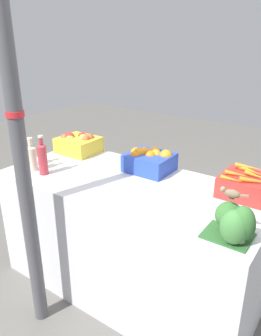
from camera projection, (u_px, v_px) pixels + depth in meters
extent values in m
plane|color=#605E59|center=(130.00, 283.00, 2.40)|extent=(10.00, 10.00, 0.00)
cube|color=silver|center=(130.00, 236.00, 2.24)|extent=(1.73, 0.79, 0.81)
cylinder|color=#4C4C51|center=(18.00, 137.00, 1.67)|extent=(0.08, 0.08, 2.41)
cylinder|color=red|center=(15.00, 114.00, 1.63)|extent=(0.09, 0.09, 0.03)
cube|color=gold|center=(79.00, 145.00, 2.61)|extent=(0.30, 0.27, 0.12)
sphere|color=red|center=(70.00, 137.00, 2.61)|extent=(0.07, 0.07, 0.07)
sphere|color=#9EBC42|center=(70.00, 139.00, 2.60)|extent=(0.07, 0.07, 0.07)
sphere|color=#9EBC42|center=(84.00, 139.00, 2.59)|extent=(0.07, 0.07, 0.07)
sphere|color=red|center=(82.00, 137.00, 2.64)|extent=(0.07, 0.07, 0.07)
sphere|color=red|center=(69.00, 137.00, 2.65)|extent=(0.07, 0.07, 0.07)
sphere|color=#BC562D|center=(86.00, 140.00, 2.55)|extent=(0.07, 0.07, 0.07)
sphere|color=#BC562D|center=(89.00, 138.00, 2.59)|extent=(0.08, 0.08, 0.08)
sphere|color=#BC562D|center=(65.00, 138.00, 2.61)|extent=(0.07, 0.07, 0.07)
cube|color=#2847B7|center=(150.00, 162.00, 2.25)|extent=(0.30, 0.27, 0.12)
sphere|color=orange|center=(166.00, 156.00, 2.21)|extent=(0.09, 0.09, 0.09)
sphere|color=orange|center=(147.00, 153.00, 2.27)|extent=(0.07, 0.07, 0.07)
sphere|color=orange|center=(155.00, 156.00, 2.25)|extent=(0.08, 0.08, 0.08)
sphere|color=orange|center=(140.00, 154.00, 2.26)|extent=(0.09, 0.09, 0.09)
sphere|color=orange|center=(135.00, 157.00, 2.23)|extent=(0.08, 0.08, 0.08)
sphere|color=orange|center=(150.00, 156.00, 2.23)|extent=(0.08, 0.08, 0.08)
sphere|color=orange|center=(144.00, 152.00, 2.28)|extent=(0.08, 0.08, 0.08)
sphere|color=orange|center=(154.00, 152.00, 2.29)|extent=(0.08, 0.08, 0.08)
sphere|color=orange|center=(136.00, 153.00, 2.27)|extent=(0.08, 0.08, 0.08)
cube|color=red|center=(248.00, 186.00, 1.90)|extent=(0.30, 0.27, 0.12)
cone|color=orange|center=(236.00, 174.00, 1.88)|extent=(0.13, 0.04, 0.03)
cone|color=orange|center=(256.00, 176.00, 1.84)|extent=(0.14, 0.07, 0.03)
cone|color=orange|center=(251.00, 171.00, 1.92)|extent=(0.16, 0.08, 0.03)
cone|color=orange|center=(232.00, 179.00, 1.82)|extent=(0.13, 0.03, 0.03)
cone|color=orange|center=(255.00, 181.00, 1.78)|extent=(0.17, 0.07, 0.03)
cone|color=orange|center=(249.00, 167.00, 1.94)|extent=(0.16, 0.04, 0.03)
cube|color=#2D602D|center=(227.00, 235.00, 1.53)|extent=(0.22, 0.18, 0.01)
ellipsoid|color=#387033|center=(242.00, 223.00, 1.44)|extent=(0.11, 0.11, 0.16)
cylinder|color=#B2C693|center=(240.00, 240.00, 1.47)|extent=(0.03, 0.03, 0.02)
ellipsoid|color=#387033|center=(229.00, 215.00, 1.54)|extent=(0.13, 0.13, 0.13)
cylinder|color=#B2C693|center=(227.00, 228.00, 1.56)|extent=(0.03, 0.03, 0.02)
ellipsoid|color=#2D602D|center=(243.00, 226.00, 1.44)|extent=(0.11, 0.11, 0.14)
cylinder|color=#B2C693|center=(241.00, 240.00, 1.47)|extent=(0.03, 0.03, 0.02)
ellipsoid|color=#427F3D|center=(234.00, 227.00, 1.44)|extent=(0.13, 0.13, 0.16)
cylinder|color=#B2C693|center=(232.00, 240.00, 1.47)|extent=(0.03, 0.03, 0.02)
cylinder|color=gold|center=(22.00, 154.00, 2.30)|extent=(0.08, 0.08, 0.20)
cone|color=gold|center=(20.00, 139.00, 2.26)|extent=(0.08, 0.08, 0.03)
cylinder|color=gold|center=(19.00, 133.00, 2.24)|extent=(0.04, 0.04, 0.05)
cylinder|color=silver|center=(18.00, 128.00, 2.23)|extent=(0.04, 0.04, 0.01)
cylinder|color=beige|center=(32.00, 159.00, 2.25)|extent=(0.07, 0.07, 0.16)
cone|color=beige|center=(31.00, 147.00, 2.22)|extent=(0.07, 0.07, 0.02)
cylinder|color=beige|center=(30.00, 143.00, 2.20)|extent=(0.03, 0.03, 0.04)
cylinder|color=silver|center=(30.00, 139.00, 2.19)|extent=(0.03, 0.03, 0.01)
cylinder|color=#B2333D|center=(43.00, 160.00, 2.18)|extent=(0.06, 0.06, 0.20)
cone|color=#B2333D|center=(41.00, 145.00, 2.14)|extent=(0.06, 0.06, 0.02)
cylinder|color=#B2333D|center=(41.00, 141.00, 2.13)|extent=(0.03, 0.03, 0.04)
cylinder|color=silver|center=(40.00, 137.00, 2.12)|extent=(0.03, 0.03, 0.01)
cube|color=#4C3D2D|center=(232.00, 198.00, 1.47)|extent=(0.02, 0.02, 0.01)
ellipsoid|color=#7A664C|center=(232.00, 194.00, 1.46)|extent=(0.07, 0.04, 0.04)
sphere|color=#897556|center=(223.00, 189.00, 1.48)|extent=(0.03, 0.03, 0.03)
cone|color=#4C3D28|center=(221.00, 189.00, 1.49)|extent=(0.01, 0.01, 0.01)
cube|color=#7A664C|center=(245.00, 196.00, 1.44)|extent=(0.04, 0.02, 0.01)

